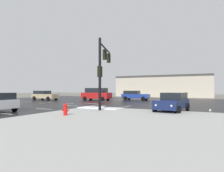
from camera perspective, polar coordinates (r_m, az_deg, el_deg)
ground_plane at (r=24.52m, az=-8.73°, el=-5.29°), size 120.00×120.00×0.00m
road_asphalt at (r=24.52m, az=-8.73°, el=-5.26°), size 44.00×44.00×0.02m
sidewalk_corner at (r=8.34m, az=10.40°, el=-13.61°), size 18.00×18.00×0.14m
snow_strip_curbside at (r=18.43m, az=-3.42°, el=-6.25°), size 4.00×1.60×0.06m
lane_markings at (r=22.70m, az=-8.31°, el=-5.59°), size 36.15×36.15×0.01m
traffic_signal_mast at (r=17.92m, az=-2.59°, el=6.31°), size 1.73×4.75×6.01m
fire_hydrant at (r=13.83m, az=-13.19°, el=-6.52°), size 0.48×0.26×0.79m
strip_building_background at (r=50.83m, az=14.50°, el=-0.06°), size 22.37×8.00×5.11m
sedan_tan at (r=35.41m, az=-18.77°, el=-2.49°), size 4.57×2.10×1.58m
suv_red at (r=32.91m, az=-4.48°, el=-2.25°), size 4.92×2.37×2.03m
sedan_blue at (r=33.72m, az=6.51°, el=-2.61°), size 4.60×2.17×1.58m
sedan_navy at (r=17.33m, az=16.96°, el=-4.30°), size 2.34×4.65×1.58m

